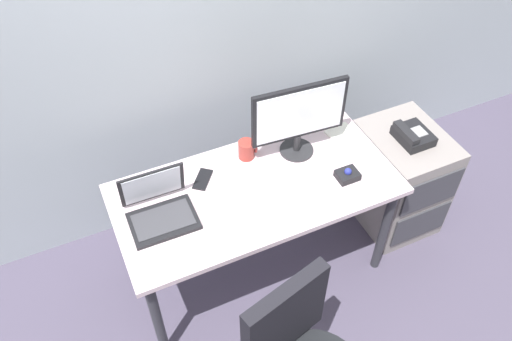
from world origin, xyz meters
TOP-DOWN VIEW (x-y plane):
  - ground_plane at (0.00, 0.00)m, footprint 8.00×8.00m
  - desk at (0.00, 0.00)m, footprint 1.42×0.68m
  - file_cabinet at (0.95, 0.01)m, footprint 0.42×0.53m
  - desk_phone at (0.94, -0.01)m, footprint 0.17×0.20m
  - monitor_main at (0.31, 0.15)m, footprint 0.50×0.18m
  - keyboard at (0.13, -0.11)m, footprint 0.42×0.15m
  - laptop at (-0.48, 0.03)m, footprint 0.31×0.28m
  - trackball_mouse at (0.45, -0.13)m, footprint 0.11×0.09m
  - coffee_mug at (0.05, 0.22)m, footprint 0.09×0.08m
  - paper_notepad at (0.60, 0.12)m, footprint 0.17×0.22m
  - cell_phone at (-0.22, 0.16)m, footprint 0.14×0.15m

SIDE VIEW (x-z plane):
  - ground_plane at x=0.00m, z-range 0.00..0.00m
  - file_cabinet at x=0.95m, z-range 0.00..0.67m
  - desk at x=0.00m, z-range 0.27..0.97m
  - desk_phone at x=0.94m, z-range 0.66..0.75m
  - cell_phone at x=-0.22m, z-range 0.70..0.71m
  - paper_notepad at x=0.60m, z-range 0.70..0.72m
  - keyboard at x=0.13m, z-range 0.70..0.73m
  - trackball_mouse at x=0.45m, z-range 0.69..0.76m
  - coffee_mug at x=0.05m, z-range 0.70..0.81m
  - laptop at x=-0.48m, z-range 0.64..0.88m
  - monitor_main at x=0.31m, z-range 0.73..1.16m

